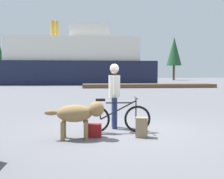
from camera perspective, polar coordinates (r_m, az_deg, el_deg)
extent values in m
plane|color=slate|center=(6.77, 3.57, -9.22)|extent=(160.00, 160.00, 0.00)
torus|color=black|center=(6.49, 5.83, -6.69)|extent=(0.69, 0.06, 0.69)
torus|color=black|center=(6.39, -3.57, -6.84)|extent=(0.69, 0.06, 0.69)
cube|color=black|center=(6.36, 1.62, -3.06)|extent=(0.67, 0.03, 0.03)
cube|color=black|center=(6.39, 1.44, -4.71)|extent=(0.91, 0.03, 0.49)
cylinder|color=black|center=(6.36, -2.67, -4.98)|extent=(0.03, 0.03, 0.42)
cylinder|color=black|center=(6.44, 5.50, -4.43)|extent=(0.03, 0.03, 0.52)
cube|color=black|center=(6.32, -2.68, -2.38)|extent=(0.24, 0.10, 0.06)
cylinder|color=black|center=(6.41, 5.51, -1.95)|extent=(0.03, 0.44, 0.03)
cube|color=slate|center=(6.34, -3.76, -4.18)|extent=(0.36, 0.14, 0.02)
cylinder|color=navy|center=(7.04, 0.47, -5.16)|extent=(0.14, 0.14, 0.86)
cylinder|color=navy|center=(6.82, 0.62, -5.44)|extent=(0.14, 0.14, 0.86)
cylinder|color=silver|center=(6.86, 0.55, 0.75)|extent=(0.32, 0.32, 0.61)
cylinder|color=silver|center=(7.07, 0.39, 1.13)|extent=(0.09, 0.09, 0.54)
cylinder|color=silver|center=(6.64, 0.71, 0.96)|extent=(0.09, 0.09, 0.54)
sphere|color=tan|center=(6.85, 0.55, 4.59)|extent=(0.23, 0.23, 0.23)
sphere|color=white|center=(6.85, 0.55, 4.84)|extent=(0.25, 0.25, 0.25)
ellipsoid|color=olive|center=(5.82, -8.55, -5.40)|extent=(0.81, 0.47, 0.40)
sphere|color=olive|center=(5.79, -3.55, -4.48)|extent=(0.35, 0.35, 0.35)
ellipsoid|color=olive|center=(5.88, -13.69, -5.18)|extent=(0.32, 0.12, 0.12)
cylinder|color=olive|center=(6.00, -5.92, -8.85)|extent=(0.10, 0.10, 0.42)
cylinder|color=olive|center=(5.75, -5.99, -9.41)|extent=(0.10, 0.10, 0.42)
cylinder|color=olive|center=(6.04, -10.91, -8.82)|extent=(0.10, 0.10, 0.42)
cylinder|color=olive|center=(5.79, -11.21, -9.37)|extent=(0.10, 0.10, 0.42)
cube|color=#8C7251|center=(6.02, 6.76, -8.57)|extent=(0.31, 0.25, 0.47)
cube|color=maroon|center=(6.01, -3.97, -9.32)|extent=(0.33, 0.20, 0.32)
cube|color=brown|center=(27.25, 8.31, 0.88)|extent=(14.10, 2.52, 0.40)
cube|color=#191E38|center=(35.84, -8.62, 3.75)|extent=(22.20, 7.21, 3.18)
cube|color=silver|center=(35.99, -8.67, 8.84)|extent=(17.76, 6.05, 3.20)
cube|color=silver|center=(36.21, -5.11, 12.82)|extent=(5.33, 4.32, 1.80)
cylinder|color=#BF8C19|center=(36.64, -12.98, 13.11)|extent=(1.10, 1.10, 2.40)
ellipsoid|color=navy|center=(35.18, -12.69, 1.85)|extent=(7.34, 2.06, 0.90)
cylinder|color=#B2B2B7|center=(35.33, -12.79, 9.25)|extent=(0.14, 0.14, 8.20)
cylinder|color=#B2B2B7|center=(35.34, -14.50, 4.51)|extent=(3.31, 0.10, 0.10)
cylinder|color=#4C331E|center=(53.33, -3.12, 3.14)|extent=(0.44, 0.44, 2.04)
cone|color=#143819|center=(53.51, -3.13, 8.36)|extent=(2.92, 2.92, 7.69)
cylinder|color=#4C331E|center=(58.76, 13.93, 3.73)|extent=(0.49, 0.49, 3.37)
cone|color=#1E4C28|center=(58.97, 14.01, 8.47)|extent=(3.36, 3.36, 6.36)
cylinder|color=#4C331E|center=(59.27, -2.33, 3.36)|extent=(0.50, 0.50, 2.38)
cone|color=#1E4C28|center=(59.41, -2.34, 7.64)|extent=(4.21, 4.21, 6.50)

